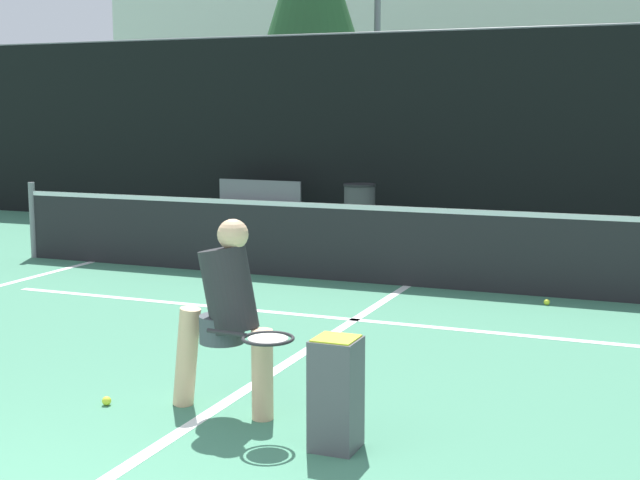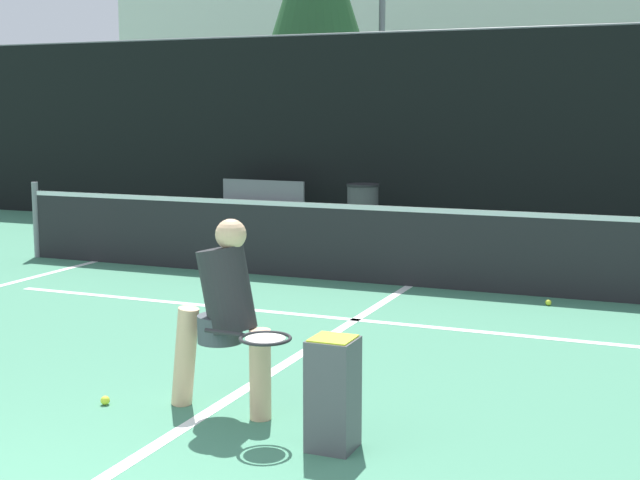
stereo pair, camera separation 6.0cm
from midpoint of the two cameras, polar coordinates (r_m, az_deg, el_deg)
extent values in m
cube|color=white|center=(8.94, 2.03, -5.12)|extent=(8.25, 0.10, 0.01)
cube|color=white|center=(7.57, -1.96, -7.63)|extent=(0.10, 6.77, 0.01)
cylinder|color=slate|center=(13.21, -18.03, 1.22)|extent=(0.09, 0.09, 1.07)
cube|color=#232326|center=(10.58, 5.49, -0.43)|extent=(11.00, 0.02, 0.95)
cube|color=white|center=(10.52, 5.52, 1.97)|extent=(11.00, 0.03, 0.06)
cube|color=black|center=(14.88, 10.59, 6.64)|extent=(24.00, 0.06, 3.34)
cylinder|color=slate|center=(14.93, 10.77, 13.14)|extent=(24.00, 0.04, 0.04)
cylinder|color=#DBAD84|center=(6.10, -3.99, -8.59)|extent=(0.15, 0.15, 0.62)
cylinder|color=#DBAD84|center=(6.42, -8.79, -7.40)|extent=(0.24, 0.17, 0.72)
cylinder|color=#3F474C|center=(6.19, -6.57, -5.67)|extent=(0.31, 0.31, 0.19)
cylinder|color=#262628|center=(6.10, -6.15, -3.15)|extent=(0.43, 0.34, 0.62)
sphere|color=#DBAD84|center=(6.01, -5.89, 0.35)|extent=(0.21, 0.21, 0.21)
cylinder|color=#262628|center=(5.88, -6.27, -5.94)|extent=(0.30, 0.06, 0.03)
torus|color=#262628|center=(5.72, -3.65, -6.31)|extent=(0.37, 0.37, 0.02)
cylinder|color=beige|center=(5.72, -3.65, -6.31)|extent=(0.28, 0.28, 0.01)
sphere|color=#D1E033|center=(6.62, -13.76, -9.97)|extent=(0.07, 0.07, 0.07)
sphere|color=#D1E033|center=(9.89, 14.14, -3.87)|extent=(0.07, 0.07, 0.07)
cube|color=#4C4C51|center=(5.57, 0.72, -9.84)|extent=(0.28, 0.28, 0.70)
cube|color=#D1E033|center=(5.47, 0.72, -6.56)|extent=(0.25, 0.25, 0.06)
cube|color=slate|center=(15.44, -4.31, 2.24)|extent=(1.61, 0.44, 0.04)
cube|color=slate|center=(15.57, -4.00, 3.07)|extent=(1.60, 0.12, 0.42)
cube|color=#333338|center=(15.78, -6.33, 1.54)|extent=(0.06, 0.32, 0.44)
cube|color=#333338|center=(15.17, -2.19, 1.31)|extent=(0.06, 0.32, 0.44)
cylinder|color=#3F3F42|center=(14.53, 2.43, 1.80)|extent=(0.51, 0.51, 0.84)
cylinder|color=black|center=(14.48, 2.44, 3.53)|extent=(0.53, 0.53, 0.04)
cube|color=navy|center=(18.36, 0.12, 3.15)|extent=(1.82, 4.01, 0.82)
cube|color=#1E2328|center=(18.12, -0.12, 5.25)|extent=(1.53, 2.41, 0.55)
cylinder|color=black|center=(19.29, 3.81, 3.06)|extent=(0.18, 0.60, 0.60)
cylinder|color=black|center=(16.88, 1.07, 2.31)|extent=(0.18, 0.60, 0.60)
cylinder|color=slate|center=(22.59, 3.60, 12.29)|extent=(0.16, 0.16, 7.26)
cylinder|color=brown|center=(22.89, -0.61, 7.03)|extent=(0.28, 0.28, 3.08)
cube|color=beige|center=(31.45, 16.86, 10.32)|extent=(36.00, 2.40, 6.67)
camera|label=1|loc=(0.03, -90.22, -0.03)|focal=50.00mm
camera|label=2|loc=(0.03, 89.78, 0.03)|focal=50.00mm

